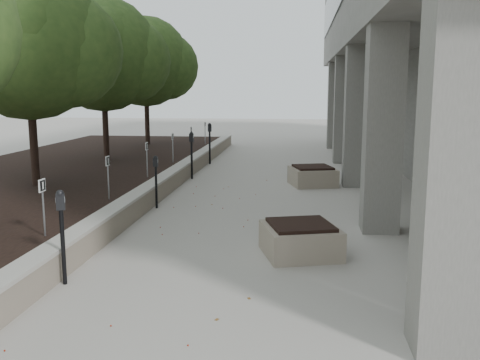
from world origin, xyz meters
The scene contains 18 objects.
retaining_wall centered at (-1.82, 9.00, 0.25)m, with size 0.39×26.00×0.50m, color gray, non-canonical shape.
planting_bed centered at (-5.50, 9.00, 0.20)m, with size 7.00×26.00×0.40m, color black.
crabapple_tree_3 centered at (-4.80, 8.00, 3.12)m, with size 4.60×4.00×5.44m, color #2D4A1C, non-canonical shape.
crabapple_tree_4 centered at (-4.80, 13.00, 3.12)m, with size 4.60×4.00×5.44m, color #2D4A1C, non-canonical shape.
crabapple_tree_5 centered at (-4.80, 18.00, 3.12)m, with size 4.60×4.00×5.44m, color #2D4A1C, non-canonical shape.
parking_sign_3 centered at (-2.35, 3.50, 0.88)m, with size 0.04×0.22×0.96m, color black, non-canonical shape.
parking_sign_4 centered at (-2.35, 6.50, 0.88)m, with size 0.04×0.22×0.96m, color black, non-canonical shape.
parking_sign_5 centered at (-2.35, 9.50, 0.88)m, with size 0.04×0.22×0.96m, color black, non-canonical shape.
parking_sign_6 centered at (-2.35, 12.50, 0.88)m, with size 0.04×0.22×0.96m, color black, non-canonical shape.
parking_sign_7 centered at (-2.35, 15.50, 0.88)m, with size 0.04×0.22×0.96m, color black, non-canonical shape.
parking_sign_8 centered at (-2.35, 18.50, 0.88)m, with size 0.04×0.22×0.96m, color black, non-canonical shape.
parking_meter_2 centered at (-1.55, 2.44, 0.70)m, with size 0.14×0.10×1.40m, color black, non-canonical shape.
parking_meter_3 centered at (-1.55, 7.47, 0.63)m, with size 0.12×0.09×1.26m, color black, non-canonical shape.
parking_meter_4 centered at (-1.55, 11.65, 0.74)m, with size 0.15×0.10×1.48m, color black, non-canonical shape.
parking_meter_5 centered at (-1.55, 15.00, 0.77)m, with size 0.15×0.11×1.54m, color black, non-canonical shape.
planter_front centered at (1.85, 4.22, 0.28)m, with size 1.20×1.20×0.56m, color gray, non-canonical shape.
planter_back centered at (2.19, 10.95, 0.28)m, with size 1.22×1.22×0.57m, color gray, non-canonical shape.
berry_scatter centered at (-0.10, 5.00, 0.01)m, with size 3.30×14.10×0.02m, color maroon, non-canonical shape.
Camera 1 is at (1.82, -4.64, 2.81)m, focal length 40.10 mm.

